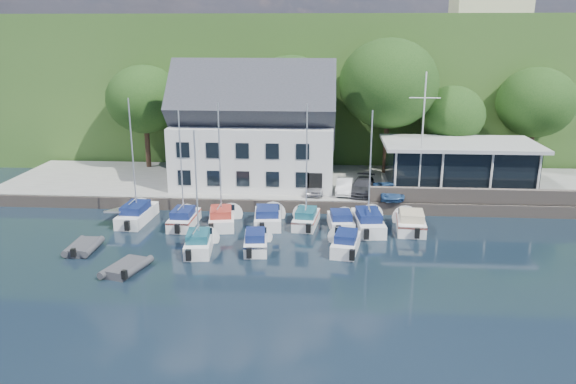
% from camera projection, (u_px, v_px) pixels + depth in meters
% --- Properties ---
extents(ground, '(180.00, 180.00, 0.00)m').
position_uv_depth(ground, '(333.00, 268.00, 35.30)').
color(ground, black).
rests_on(ground, ground).
extents(quay, '(60.00, 13.00, 1.00)m').
position_uv_depth(quay, '(332.00, 186.00, 51.94)').
color(quay, '#9B9B96').
rests_on(quay, ground).
extents(quay_face, '(60.00, 0.30, 1.00)m').
position_uv_depth(quay_face, '(332.00, 207.00, 45.70)').
color(quay_face, '#675C53').
rests_on(quay_face, ground).
extents(hillside, '(160.00, 75.00, 16.00)m').
position_uv_depth(hillside, '(331.00, 71.00, 92.51)').
color(hillside, '#345921').
rests_on(hillside, ground).
extents(field_patch, '(50.00, 30.00, 0.30)m').
position_uv_depth(field_patch, '(378.00, 20.00, 97.39)').
color(field_patch, '#5C7038').
rests_on(field_patch, hillside).
extents(harbor_building, '(14.40, 8.20, 8.70)m').
position_uv_depth(harbor_building, '(254.00, 136.00, 50.10)').
color(harbor_building, silver).
rests_on(harbor_building, quay).
extents(club_pavilion, '(13.20, 7.20, 4.10)m').
position_uv_depth(club_pavilion, '(458.00, 165.00, 49.06)').
color(club_pavilion, black).
rests_on(club_pavilion, quay).
extents(seawall, '(18.00, 0.50, 1.20)m').
position_uv_depth(seawall, '(482.00, 196.00, 44.98)').
color(seawall, '#675C53').
rests_on(seawall, quay).
extents(gangway, '(1.20, 6.00, 1.40)m').
position_uv_depth(gangway, '(126.00, 217.00, 45.03)').
color(gangway, silver).
rests_on(gangway, ground).
extents(car_silver, '(2.05, 3.76, 1.21)m').
position_uv_depth(car_silver, '(317.00, 186.00, 47.72)').
color(car_silver, silver).
rests_on(car_silver, quay).
extents(car_white, '(1.62, 3.86, 1.24)m').
position_uv_depth(car_white, '(344.00, 186.00, 47.82)').
color(car_white, silver).
rests_on(car_white, quay).
extents(car_dgrey, '(2.64, 4.74, 1.30)m').
position_uv_depth(car_dgrey, '(363.00, 186.00, 47.67)').
color(car_dgrey, '#333439').
rests_on(car_dgrey, quay).
extents(car_blue, '(2.00, 3.82, 1.24)m').
position_uv_depth(car_blue, '(388.00, 190.00, 46.50)').
color(car_blue, '#294C7D').
rests_on(car_blue, quay).
extents(flagpole, '(2.46, 0.20, 10.26)m').
position_uv_depth(flagpole, '(422.00, 136.00, 45.56)').
color(flagpole, silver).
rests_on(flagpole, quay).
extents(tree_0, '(7.47, 7.47, 10.21)m').
position_uv_depth(tree_0, '(146.00, 117.00, 55.91)').
color(tree_0, black).
rests_on(tree_0, quay).
extents(tree_1, '(6.99, 6.99, 9.55)m').
position_uv_depth(tree_1, '(198.00, 120.00, 55.90)').
color(tree_1, black).
rests_on(tree_1, quay).
extents(tree_2, '(8.19, 8.19, 11.19)m').
position_uv_depth(tree_2, '(291.00, 114.00, 54.15)').
color(tree_2, black).
rests_on(tree_2, quay).
extents(tree_3, '(9.37, 9.37, 12.80)m').
position_uv_depth(tree_3, '(388.00, 107.00, 53.24)').
color(tree_3, black).
rests_on(tree_3, quay).
extents(tree_4, '(6.18, 6.18, 8.44)m').
position_uv_depth(tree_4, '(451.00, 130.00, 53.55)').
color(tree_4, black).
rests_on(tree_4, quay).
extents(tree_5, '(7.40, 7.40, 10.11)m').
position_uv_depth(tree_5, '(534.00, 120.00, 54.04)').
color(tree_5, black).
rests_on(tree_5, quay).
extents(boat_r1_0, '(2.38, 7.07, 9.33)m').
position_uv_depth(boat_r1_0, '(133.00, 163.00, 42.63)').
color(boat_r1_0, white).
rests_on(boat_r1_0, ground).
extents(boat_r1_1, '(2.02, 5.74, 8.69)m').
position_uv_depth(boat_r1_1, '(181.00, 171.00, 41.73)').
color(boat_r1_1, white).
rests_on(boat_r1_1, ground).
extents(boat_r1_2, '(2.95, 6.05, 8.93)m').
position_uv_depth(boat_r1_2, '(220.00, 169.00, 41.74)').
color(boat_r1_2, white).
rests_on(boat_r1_2, ground).
extents(boat_r1_3, '(2.72, 5.77, 1.48)m').
position_uv_depth(boat_r1_3, '(268.00, 216.00, 42.88)').
color(boat_r1_3, white).
rests_on(boat_r1_3, ground).
extents(boat_r1_4, '(2.44, 5.71, 8.38)m').
position_uv_depth(boat_r1_4, '(307.00, 172.00, 41.86)').
color(boat_r1_4, white).
rests_on(boat_r1_4, ground).
extents(boat_r1_5, '(2.43, 5.12, 1.36)m').
position_uv_depth(boat_r1_5, '(341.00, 219.00, 42.27)').
color(boat_r1_5, white).
rests_on(boat_r1_5, ground).
extents(boat_r1_6, '(2.83, 7.17, 9.46)m').
position_uv_depth(boat_r1_6, '(370.00, 168.00, 40.87)').
color(boat_r1_6, white).
rests_on(boat_r1_6, ground).
extents(boat_r1_7, '(2.62, 5.86, 1.52)m').
position_uv_depth(boat_r1_7, '(411.00, 221.00, 41.76)').
color(boat_r1_7, white).
rests_on(boat_r1_7, ground).
extents(boat_r2_1, '(2.42, 5.56, 8.97)m').
position_uv_depth(boat_r2_1, '(196.00, 187.00, 36.74)').
color(boat_r2_1, white).
rests_on(boat_r2_1, ground).
extents(boat_r2_2, '(2.17, 5.26, 1.41)m').
position_uv_depth(boat_r2_2, '(256.00, 240.00, 38.09)').
color(boat_r2_2, white).
rests_on(boat_r2_2, ground).
extents(boat_r2_3, '(2.62, 5.51, 1.44)m').
position_uv_depth(boat_r2_3, '(346.00, 241.00, 37.81)').
color(boat_r2_3, white).
rests_on(boat_r2_3, ground).
extents(dinghy_0, '(1.98, 3.23, 0.75)m').
position_uv_depth(dinghy_0, '(84.00, 246.00, 37.93)').
color(dinghy_0, '#36363B').
rests_on(dinghy_0, ground).
extents(dinghy_1, '(2.73, 3.62, 0.75)m').
position_uv_depth(dinghy_1, '(126.00, 266.00, 34.62)').
color(dinghy_1, '#36363B').
rests_on(dinghy_1, ground).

